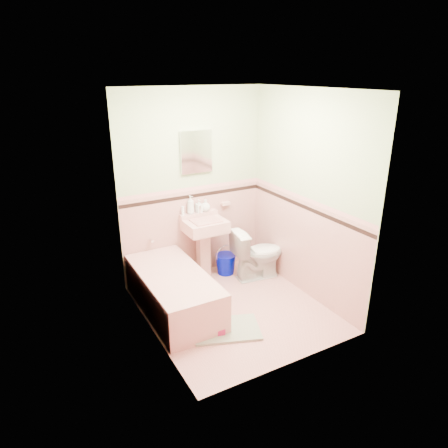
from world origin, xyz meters
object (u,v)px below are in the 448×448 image
soap_bottle_right (205,205)px  shoe (218,332)px  toilet (258,253)px  bathtub (174,293)px  bucket (226,264)px  soap_bottle_left (191,205)px  medicine_cabinet (196,152)px  soap_bottle_mid (199,206)px  sink (205,250)px

soap_bottle_right → shoe: (-0.58, -1.43, -0.92)m
toilet → bathtub: bearing=106.1°
bucket → toilet: bearing=-42.8°
soap_bottle_left → bucket: bearing=-24.5°
medicine_cabinet → soap_bottle_mid: size_ratio=3.10×
medicine_cabinet → bucket: 1.60m
sink → shoe: (-0.48, -1.25, -0.36)m
bathtub → soap_bottle_right: size_ratio=9.13×
soap_bottle_right → shoe: size_ratio=1.09×
medicine_cabinet → soap_bottle_mid: bearing=-81.1°
sink → soap_bottle_right: 0.60m
sink → shoe: size_ratio=5.55×
bathtub → soap_bottle_mid: (0.68, 0.71, 0.76)m
bathtub → soap_bottle_left: (0.57, 0.71, 0.79)m
bathtub → soap_bottle_mid: 1.24m
bathtub → bucket: bearing=27.7°
sink → soap_bottle_mid: (0.00, 0.18, 0.56)m
sink → medicine_cabinet: bearing=90.0°
bathtub → toilet: toilet is taller
sink → soap_bottle_left: (-0.11, 0.18, 0.60)m
bathtub → soap_bottle_left: bearing=51.5°
shoe → medicine_cabinet: bearing=84.8°
soap_bottle_left → toilet: (0.75, -0.49, -0.67)m
bucket → shoe: bucket is taller
medicine_cabinet → soap_bottle_mid: medicine_cabinet is taller
medicine_cabinet → bathtub: bearing=-132.6°
bathtub → soap_bottle_left: soap_bottle_left is taller
bucket → soap_bottle_left: bearing=155.5°
shoe → bucket: bearing=70.5°
soap_bottle_left → medicine_cabinet: bearing=14.6°
soap_bottle_left → bucket: soap_bottle_left is taller
soap_bottle_right → shoe: soap_bottle_right is taller
sink → medicine_cabinet: 1.30m
sink → medicine_cabinet: medicine_cabinet is taller
bathtub → bucket: bathtub is taller
bucket → shoe: 1.47m
sink → bucket: 0.41m
medicine_cabinet → shoe: size_ratio=3.56×
soap_bottle_mid → shoe: soap_bottle_mid is taller
soap_bottle_mid → soap_bottle_right: 0.10m
medicine_cabinet → shoe: (-0.48, -1.46, -1.64)m
bathtub → shoe: 0.76m
soap_bottle_mid → toilet: 1.02m
bathtub → sink: 0.88m
medicine_cabinet → shoe: medicine_cabinet is taller
soap_bottle_mid → bucket: (0.30, -0.19, -0.84)m
bathtub → soap_bottle_right: 1.30m
bathtub → soap_bottle_right: (0.78, 0.71, 0.75)m
soap_bottle_mid → toilet: bearing=-38.2°
medicine_cabinet → bucket: medicine_cabinet is taller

